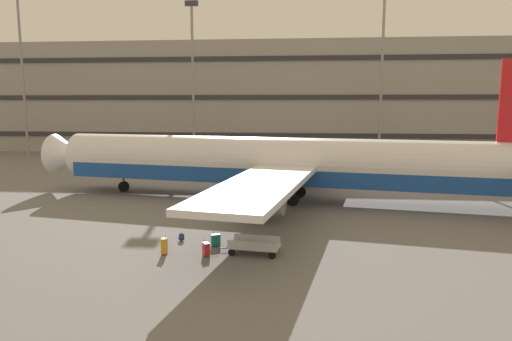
% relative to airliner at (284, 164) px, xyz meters
% --- Properties ---
extents(ground_plane, '(600.00, 600.00, 0.00)m').
position_rel_airliner_xyz_m(ground_plane, '(-1.31, -0.37, -2.96)').
color(ground_plane, slate).
extents(terminal_structure, '(139.90, 17.22, 17.18)m').
position_rel_airliner_xyz_m(terminal_structure, '(-1.31, 42.90, 5.63)').
color(terminal_structure, gray).
rests_on(terminal_structure, ground_plane).
extents(airliner, '(42.49, 34.63, 10.64)m').
position_rel_airliner_xyz_m(airliner, '(0.00, 0.00, 0.00)').
color(airliner, silver).
rests_on(airliner, ground_plane).
extents(light_mast_far_left, '(1.80, 0.50, 24.57)m').
position_rel_airliner_xyz_m(light_mast_far_left, '(-39.18, 29.08, 11.06)').
color(light_mast_far_left, gray).
rests_on(light_mast_far_left, ground_plane).
extents(light_mast_left, '(1.80, 0.50, 21.67)m').
position_rel_airliner_xyz_m(light_mast_left, '(-13.91, 29.08, 9.57)').
color(light_mast_left, gray).
rests_on(light_mast_left, ground_plane).
extents(light_mast_center_left, '(1.80, 0.50, 26.24)m').
position_rel_airliner_xyz_m(light_mast_center_left, '(12.15, 29.08, 11.91)').
color(light_mast_center_left, gray).
rests_on(light_mast_center_left, ground_plane).
extents(suitcase_scuffed, '(0.31, 0.43, 0.98)m').
position_rel_airliner_xyz_m(suitcase_scuffed, '(-5.61, -13.73, -2.51)').
color(suitcase_scuffed, orange).
rests_on(suitcase_scuffed, ground_plane).
extents(suitcase_upright, '(0.54, 0.43, 0.89)m').
position_rel_airliner_xyz_m(suitcase_upright, '(-3.24, -12.15, -2.60)').
color(suitcase_upright, '#147266').
rests_on(suitcase_upright, ground_plane).
extents(suitcase_laid_flat, '(0.45, 0.49, 0.87)m').
position_rel_airliner_xyz_m(suitcase_laid_flat, '(-3.42, -13.82, -2.59)').
color(suitcase_laid_flat, '#B21E23').
rests_on(suitcase_laid_flat, ground_plane).
extents(backpack_navy, '(0.41, 0.38, 0.50)m').
position_rel_airliner_xyz_m(backpack_navy, '(-5.34, -11.39, -2.74)').
color(backpack_navy, navy).
rests_on(backpack_navy, ground_plane).
extents(backpack_black, '(0.35, 0.31, 0.50)m').
position_rel_airliner_xyz_m(backpack_black, '(-5.95, -12.47, -2.74)').
color(backpack_black, navy).
rests_on(backpack_black, ground_plane).
extents(baggage_cart, '(3.36, 1.64, 0.82)m').
position_rel_airliner_xyz_m(baggage_cart, '(-1.05, -13.24, -2.53)').
color(baggage_cart, '#B7B7BC').
rests_on(baggage_cart, ground_plane).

